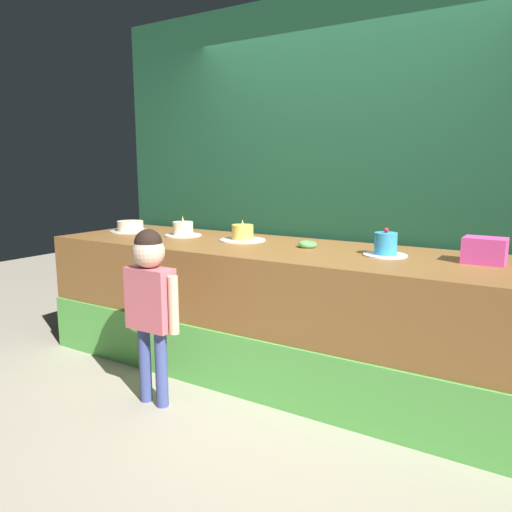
% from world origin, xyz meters
% --- Properties ---
extents(ground_plane, '(12.00, 12.00, 0.00)m').
position_xyz_m(ground_plane, '(0.00, 0.00, 0.00)').
color(ground_plane, '#ADA38E').
extents(stage_platform, '(3.99, 1.03, 0.92)m').
position_xyz_m(stage_platform, '(0.00, 0.50, 0.46)').
color(stage_platform, brown).
rests_on(stage_platform, ground_plane).
extents(curtain_backdrop, '(4.21, 0.08, 2.77)m').
position_xyz_m(curtain_backdrop, '(0.00, 1.11, 1.39)').
color(curtain_backdrop, '#19472D').
rests_on(curtain_backdrop, ground_plane).
extents(child_figure, '(0.43, 0.20, 1.11)m').
position_xyz_m(child_figure, '(-0.60, -0.36, 0.72)').
color(child_figure, '#3F4C8C').
rests_on(child_figure, ground_plane).
extents(pink_box, '(0.24, 0.18, 0.15)m').
position_xyz_m(pink_box, '(1.13, 0.61, 1.00)').
color(pink_box, '#E247A3').
rests_on(pink_box, stage_platform).
extents(donut, '(0.13, 0.13, 0.04)m').
position_xyz_m(donut, '(0.00, 0.59, 0.94)').
color(donut, '#59B259').
rests_on(donut, stage_platform).
extents(cake_far_left, '(0.35, 0.35, 0.09)m').
position_xyz_m(cake_far_left, '(-1.69, 0.55, 0.96)').
color(cake_far_left, silver).
rests_on(cake_far_left, stage_platform).
extents(cake_left, '(0.30, 0.30, 0.17)m').
position_xyz_m(cake_left, '(-1.13, 0.59, 0.97)').
color(cake_left, white).
rests_on(cake_left, stage_platform).
extents(cake_center, '(0.35, 0.35, 0.16)m').
position_xyz_m(cake_center, '(-0.56, 0.62, 0.97)').
color(cake_center, white).
rests_on(cake_center, stage_platform).
extents(cake_right, '(0.28, 0.28, 0.18)m').
position_xyz_m(cake_right, '(0.56, 0.55, 0.99)').
color(cake_right, white).
rests_on(cake_right, stage_platform).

